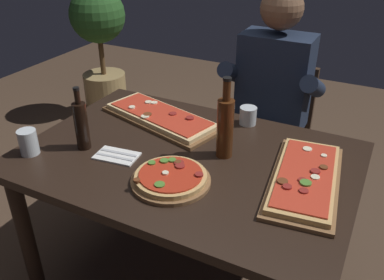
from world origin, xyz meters
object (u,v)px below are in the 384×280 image
(oil_bottle_amber, at_px, (225,126))
(wine_bottle_dark, at_px, (81,125))
(tumbler_far_side, at_px, (28,142))
(pizza_rectangular_left, at_px, (305,178))
(potted_plant_corner, at_px, (100,44))
(diner_chair, at_px, (273,131))
(seated_diner, at_px, (270,99))
(pizza_round_far, at_px, (171,178))
(tumbler_near_camera, at_px, (248,117))
(dining_table, at_px, (187,174))
(pizza_rectangular_front, at_px, (161,117))

(oil_bottle_amber, bearing_deg, wine_bottle_dark, -158.91)
(wine_bottle_dark, distance_m, tumbler_far_side, 0.23)
(pizza_rectangular_left, height_order, potted_plant_corner, potted_plant_corner)
(diner_chair, height_order, seated_diner, seated_diner)
(pizza_rectangular_left, distance_m, oil_bottle_amber, 0.38)
(pizza_round_far, bearing_deg, potted_plant_corner, 135.09)
(pizza_round_far, xyz_separation_m, tumbler_near_camera, (0.09, 0.60, 0.02))
(dining_table, distance_m, seated_diner, 0.75)
(wine_bottle_dark, height_order, seated_diner, seated_diner)
(dining_table, distance_m, pizza_rectangular_front, 0.38)
(pizza_rectangular_left, height_order, tumbler_near_camera, tumbler_near_camera)
(dining_table, xyz_separation_m, potted_plant_corner, (-1.58, 1.41, 0.00))
(tumbler_far_side, height_order, diner_chair, diner_chair)
(pizza_rectangular_left, xyz_separation_m, oil_bottle_amber, (-0.35, 0.04, 0.12))
(seated_diner, bearing_deg, tumbler_near_camera, -91.41)
(dining_table, distance_m, potted_plant_corner, 2.12)
(pizza_rectangular_front, relative_size, seated_diner, 0.50)
(pizza_round_far, relative_size, tumbler_near_camera, 3.55)
(pizza_rectangular_left, bearing_deg, tumbler_far_side, -163.73)
(pizza_rectangular_left, distance_m, tumbler_near_camera, 0.52)
(pizza_rectangular_front, xyz_separation_m, pizza_rectangular_left, (0.76, -0.20, 0.00))
(oil_bottle_amber, height_order, potted_plant_corner, potted_plant_corner)
(tumbler_near_camera, relative_size, potted_plant_corner, 0.08)
(potted_plant_corner, bearing_deg, pizza_rectangular_front, -41.92)
(pizza_rectangular_front, distance_m, tumbler_near_camera, 0.43)
(oil_bottle_amber, xyz_separation_m, seated_diner, (-0.01, 0.66, -0.14))
(pizza_rectangular_front, bearing_deg, seated_diner, 51.16)
(oil_bottle_amber, bearing_deg, tumbler_near_camera, 92.59)
(tumbler_near_camera, bearing_deg, pizza_round_far, -98.19)
(tumbler_near_camera, relative_size, seated_diner, 0.06)
(pizza_rectangular_front, height_order, oil_bottle_amber, oil_bottle_amber)
(dining_table, bearing_deg, tumbler_near_camera, 72.49)
(potted_plant_corner, bearing_deg, tumbler_far_side, -60.10)
(pizza_rectangular_left, bearing_deg, dining_table, -176.50)
(dining_table, relative_size, diner_chair, 1.61)
(seated_diner, bearing_deg, wine_bottle_dark, -122.61)
(pizza_rectangular_front, xyz_separation_m, diner_chair, (0.40, 0.62, -0.27))
(pizza_rectangular_front, bearing_deg, diner_chair, 56.99)
(wine_bottle_dark, height_order, tumbler_near_camera, wine_bottle_dark)
(dining_table, height_order, diner_chair, diner_chair)
(tumbler_far_side, bearing_deg, potted_plant_corner, 119.90)
(diner_chair, bearing_deg, tumbler_near_camera, -91.04)
(wine_bottle_dark, xyz_separation_m, oil_bottle_amber, (0.57, 0.22, 0.03))
(tumbler_near_camera, bearing_deg, pizza_rectangular_left, -44.95)
(pizza_rectangular_front, distance_m, pizza_rectangular_left, 0.79)
(tumbler_far_side, xyz_separation_m, potted_plant_corner, (-0.98, 1.70, -0.15))
(oil_bottle_amber, xyz_separation_m, diner_chair, (-0.01, 0.78, -0.39))
(pizza_rectangular_left, relative_size, wine_bottle_dark, 2.10)
(seated_diner, bearing_deg, potted_plant_corner, 158.43)
(pizza_rectangular_left, bearing_deg, diner_chair, 113.60)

